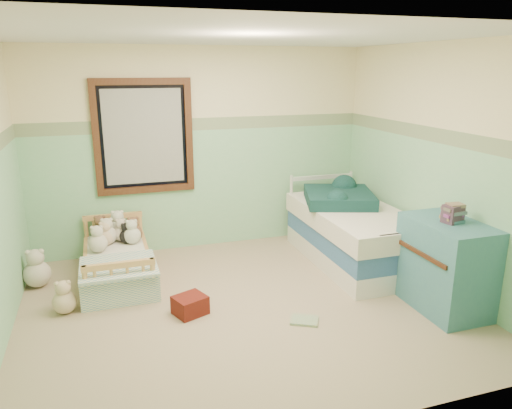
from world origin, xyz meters
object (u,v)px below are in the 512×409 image
object	(u,v)px
twin_bed_frame	(352,253)
floor_book	(304,320)
red_pillow	(190,305)
plush_floor_tan	(64,302)
toddler_bed_frame	(118,270)
plush_floor_cream	(37,274)
dresser	(445,265)

from	to	relation	value
twin_bed_frame	floor_book	xyz separation A→B (m)	(-1.11, -1.13, -0.10)
twin_bed_frame	red_pillow	xyz separation A→B (m)	(-2.07, -0.66, -0.02)
floor_book	twin_bed_frame	bearing A→B (deg)	73.98
plush_floor_tan	twin_bed_frame	distance (m)	3.21
twin_bed_frame	red_pillow	size ratio (longest dim) A/B	6.52
toddler_bed_frame	plush_floor_cream	bearing A→B (deg)	177.00
plush_floor_tan	dresser	bearing A→B (deg)	-16.13
plush_floor_cream	plush_floor_tan	world-z (taller)	plush_floor_cream
plush_floor_tan	dresser	world-z (taller)	dresser
twin_bed_frame	toddler_bed_frame	bearing A→B (deg)	171.87
floor_book	toddler_bed_frame	bearing A→B (deg)	164.35
plush_floor_cream	floor_book	size ratio (longest dim) A/B	1.13
toddler_bed_frame	dresser	distance (m)	3.40
red_pillow	floor_book	bearing A→B (deg)	-25.98
toddler_bed_frame	floor_book	bearing A→B (deg)	-43.94
twin_bed_frame	dresser	xyz separation A→B (m)	(0.27, -1.28, 0.32)
plush_floor_tan	red_pillow	distance (m)	1.19
plush_floor_cream	red_pillow	distance (m)	1.80
plush_floor_cream	toddler_bed_frame	bearing A→B (deg)	-3.00
dresser	plush_floor_tan	bearing A→B (deg)	163.87
twin_bed_frame	dresser	distance (m)	1.35
twin_bed_frame	floor_book	world-z (taller)	twin_bed_frame
red_pillow	toddler_bed_frame	bearing A→B (deg)	120.14
dresser	red_pillow	bearing A→B (deg)	165.17
toddler_bed_frame	dresser	world-z (taller)	dresser
dresser	floor_book	distance (m)	1.45
plush_floor_cream	red_pillow	size ratio (longest dim) A/B	1.00
red_pillow	twin_bed_frame	bearing A→B (deg)	17.73
floor_book	dresser	bearing A→B (deg)	22.11
plush_floor_cream	red_pillow	bearing A→B (deg)	-37.33
twin_bed_frame	red_pillow	world-z (taller)	twin_bed_frame
twin_bed_frame	dresser	bearing A→B (deg)	-78.18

